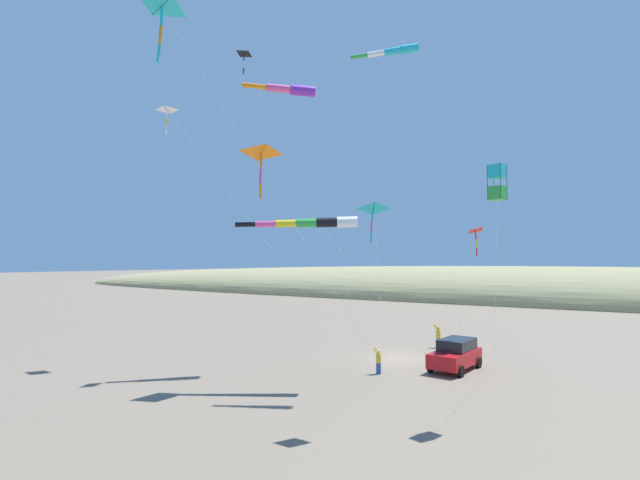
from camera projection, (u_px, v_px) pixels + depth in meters
ground_plane at (398, 358)px, 30.75m from camera, size 600.00×600.00×0.00m
dune_ridge_grassy at (514, 300)px, 77.81m from camera, size 28.00×240.00×11.72m
parked_car at (456, 354)px, 27.47m from camera, size 4.50×2.52×1.85m
cooler_box at (466, 357)px, 29.99m from camera, size 0.62×0.42×0.42m
person_adult_flyer at (438, 335)px, 34.53m from camera, size 0.41×0.52×1.76m
person_child_green_jacket at (378, 359)px, 26.44m from camera, size 0.37×0.47×1.54m
kite_delta_checkered_midright at (373, 210)px, 18.61m from camera, size 8.24×3.29×9.07m
kite_box_small_distant at (497, 183)px, 19.39m from camera, size 9.00×2.18×10.79m
kite_windsock_white_trailing at (394, 51)px, 24.94m from camera, size 11.39×3.49×18.73m
kite_delta_purple_drifting at (168, 111)px, 30.92m from camera, size 5.27×13.31×17.30m
kite_delta_red_high_left at (162, 6)px, 22.90m from camera, size 7.95×10.76×20.03m
kite_delta_rainbow_low_near at (475, 231)px, 28.39m from camera, size 7.37×3.40×8.83m
kite_delta_yellow_midlevel at (261, 153)px, 25.06m from camera, size 10.04×8.06×13.11m
kite_windsock_long_streamer_right at (290, 90)px, 29.64m from camera, size 3.81×6.68×18.33m
kite_windsock_blue_topmost at (313, 223)px, 24.36m from camera, size 16.42×8.55×9.07m
kite_delta_long_streamer_left at (245, 57)px, 28.96m from camera, size 4.69×7.92×20.19m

